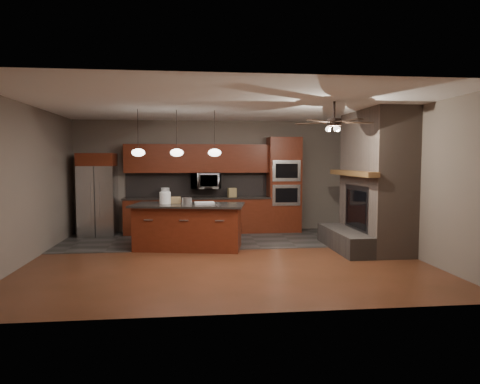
{
  "coord_description": "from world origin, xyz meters",
  "views": [
    {
      "loc": [
        -0.6,
        -7.89,
        1.81
      ],
      "look_at": [
        0.35,
        0.6,
        1.17
      ],
      "focal_mm": 32.0,
      "sensor_mm": 36.0,
      "label": 1
    }
  ],
  "objects": [
    {
      "name": "pendant_center",
      "position": [
        -0.9,
        0.7,
        1.96
      ],
      "size": [
        0.26,
        0.26,
        0.92
      ],
      "color": "black",
      "rests_on": "ceiling"
    },
    {
      "name": "counter_box",
      "position": [
        0.38,
        2.65,
        1.01
      ],
      "size": [
        0.23,
        0.19,
        0.22
      ],
      "primitive_type": "cube",
      "rotation": [
        0.0,
        0.0,
        0.2
      ],
      "color": "#A08652",
      "rests_on": "back_cabinetry"
    },
    {
      "name": "right_wall",
      "position": [
        3.5,
        0.0,
        1.4
      ],
      "size": [
        0.02,
        6.0,
        2.8
      ],
      "primitive_type": "cube",
      "color": "#675C52",
      "rests_on": "ground"
    },
    {
      "name": "ceiling",
      "position": [
        0.0,
        0.0,
        2.8
      ],
      "size": [
        7.0,
        6.0,
        0.02
      ],
      "primitive_type": "cube",
      "color": "white",
      "rests_on": "back_wall"
    },
    {
      "name": "left_wall",
      "position": [
        -3.5,
        0.0,
        1.4
      ],
      "size": [
        0.02,
        6.0,
        2.8
      ],
      "primitive_type": "cube",
      "color": "#675C52",
      "rests_on": "ground"
    },
    {
      "name": "counter_bucket",
      "position": [
        -1.26,
        2.7,
        1.02
      ],
      "size": [
        0.23,
        0.23,
        0.24
      ],
      "primitive_type": "cylinder",
      "rotation": [
        0.0,
        0.0,
        -0.12
      ],
      "color": "white",
      "rests_on": "back_cabinetry"
    },
    {
      "name": "cardboard_box",
      "position": [
        -0.95,
        1.02,
        0.99
      ],
      "size": [
        0.21,
        0.16,
        0.13
      ],
      "primitive_type": "cube",
      "rotation": [
        0.0,
        0.0,
        -0.03
      ],
      "color": "olive",
      "rests_on": "kitchen_island"
    },
    {
      "name": "kitchen_island",
      "position": [
        -0.69,
        0.82,
        0.46
      ],
      "size": [
        2.4,
        1.42,
        0.92
      ],
      "rotation": [
        0.0,
        0.0,
        -0.19
      ],
      "color": "maroon",
      "rests_on": "ground"
    },
    {
      "name": "pendant_right",
      "position": [
        -0.15,
        0.7,
        1.96
      ],
      "size": [
        0.26,
        0.26,
        0.92
      ],
      "color": "black",
      "rests_on": "ceiling"
    },
    {
      "name": "oven_tower",
      "position": [
        1.7,
        2.69,
        1.19
      ],
      "size": [
        0.8,
        0.63,
        2.38
      ],
      "color": "maroon",
      "rests_on": "ground"
    },
    {
      "name": "paint_can",
      "position": [
        -0.71,
        0.76,
        0.99
      ],
      "size": [
        0.28,
        0.28,
        0.14
      ],
      "primitive_type": "cylinder",
      "rotation": [
        0.0,
        0.0,
        -0.54
      ],
      "color": "#B8B9BE",
      "rests_on": "kitchen_island"
    },
    {
      "name": "pendant_left",
      "position": [
        -1.65,
        0.7,
        1.96
      ],
      "size": [
        0.26,
        0.26,
        0.92
      ],
      "color": "black",
      "rests_on": "ceiling"
    },
    {
      "name": "refrigerator",
      "position": [
        -2.85,
        2.62,
        0.99
      ],
      "size": [
        0.84,
        0.75,
        1.97
      ],
      "color": "silver",
      "rests_on": "ground"
    },
    {
      "name": "ceiling_fan",
      "position": [
        1.8,
        -0.8,
        2.46
      ],
      "size": [
        1.27,
        1.33,
        0.41
      ],
      "color": "black",
      "rests_on": "ceiling"
    },
    {
      "name": "back_cabinetry",
      "position": [
        -0.48,
        2.74,
        0.89
      ],
      "size": [
        3.59,
        0.64,
        2.2
      ],
      "color": "maroon",
      "rests_on": "ground"
    },
    {
      "name": "fireplace_column",
      "position": [
        3.04,
        0.4,
        1.3
      ],
      "size": [
        1.3,
        2.1,
        2.8
      ],
      "color": "#745F52",
      "rests_on": "ground"
    },
    {
      "name": "white_bucket",
      "position": [
        -1.16,
        0.93,
        1.04
      ],
      "size": [
        0.24,
        0.24,
        0.24
      ],
      "primitive_type": "cylinder",
      "rotation": [
        0.0,
        0.0,
        0.07
      ],
      "color": "white",
      "rests_on": "kitchen_island"
    },
    {
      "name": "back_wall",
      "position": [
        0.0,
        3.0,
        1.4
      ],
      "size": [
        7.0,
        0.02,
        2.8
      ],
      "primitive_type": "cube",
      "color": "#675C52",
      "rests_on": "ground"
    },
    {
      "name": "slate_tile_patch",
      "position": [
        0.0,
        1.8,
        0.01
      ],
      "size": [
        7.0,
        2.4,
        0.01
      ],
      "primitive_type": "cube",
      "color": "#383533",
      "rests_on": "ground"
    },
    {
      "name": "paint_tray",
      "position": [
        -0.36,
        0.83,
        0.94
      ],
      "size": [
        0.41,
        0.3,
        0.04
      ],
      "primitive_type": "cube",
      "rotation": [
        0.0,
        0.0,
        0.05
      ],
      "color": "silver",
      "rests_on": "kitchen_island"
    },
    {
      "name": "microwave",
      "position": [
        -0.27,
        2.75,
        1.3
      ],
      "size": [
        0.73,
        0.41,
        0.5
      ],
      "primitive_type": "imported",
      "color": "silver",
      "rests_on": "back_cabinetry"
    },
    {
      "name": "ground",
      "position": [
        0.0,
        0.0,
        0.0
      ],
      "size": [
        7.0,
        7.0,
        0.0
      ],
      "primitive_type": "plane",
      "color": "#5C2E1B",
      "rests_on": "ground"
    }
  ]
}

